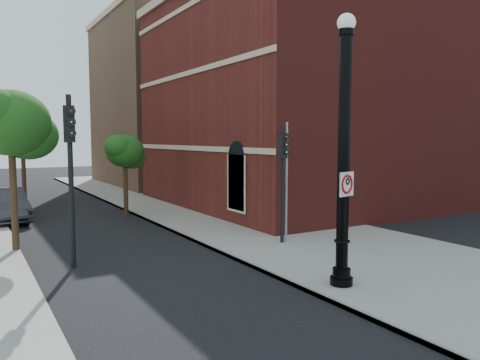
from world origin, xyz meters
TOP-DOWN VIEW (x-y plane):
  - ground at (0.00, 0.00)m, footprint 120.00×120.00m
  - sidewalk_right at (6.00, 10.00)m, footprint 8.00×60.00m
  - curb_edge at (2.05, 10.00)m, footprint 0.10×60.00m
  - brick_wall_building at (16.00, 14.00)m, footprint 22.30×16.30m
  - bg_building_tan_b at (16.00, 30.00)m, footprint 22.00×14.00m
  - lamppost at (3.00, 0.04)m, footprint 0.61×0.61m
  - no_parking_sign at (2.96, -0.14)m, footprint 0.62×0.19m
  - parked_car at (-3.94, 15.96)m, footprint 1.92×4.94m
  - traffic_signal_left at (-2.75, 5.84)m, footprint 0.39×0.46m
  - traffic_signal_right at (4.63, 5.00)m, footprint 0.34×0.39m
  - utility_pole at (4.80, 5.01)m, footprint 0.09×0.09m
  - street_tree_a at (-4.09, 8.87)m, footprint 3.16×2.86m
  - street_tree_b at (-2.57, 20.71)m, footprint 3.15×2.85m
  - street_tree_c at (1.66, 14.84)m, footprint 2.33×2.11m

SIDE VIEW (x-z plane):
  - ground at x=0.00m, z-range 0.00..0.00m
  - sidewalk_right at x=6.00m, z-range 0.00..0.12m
  - curb_edge at x=2.05m, z-range 0.00..0.14m
  - parked_car at x=-3.94m, z-range 0.00..1.60m
  - utility_pole at x=4.80m, z-range 0.00..4.62m
  - no_parking_sign at x=2.96m, z-range 2.53..3.17m
  - traffic_signal_right at x=4.63m, z-range 0.78..5.29m
  - street_tree_c at x=1.66m, z-range 1.21..5.41m
  - lamppost at x=3.00m, z-range -0.27..6.93m
  - traffic_signal_left at x=-2.75m, z-range 0.93..6.28m
  - street_tree_b at x=-2.57m, z-range 1.64..7.32m
  - street_tree_a at x=-4.09m, z-range 1.65..7.34m
  - brick_wall_building at x=16.00m, z-range 0.01..12.51m
  - bg_building_tan_b at x=16.00m, z-range 0.00..14.00m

